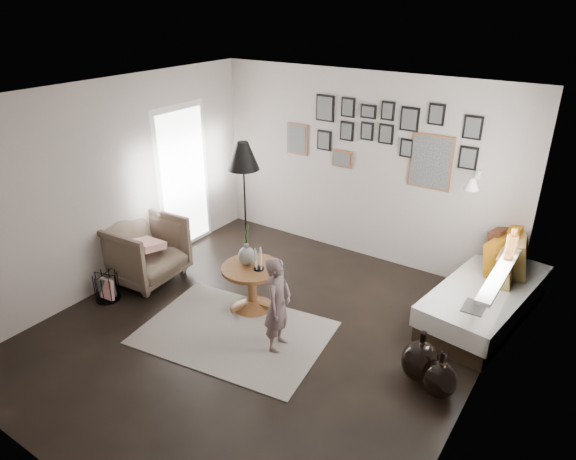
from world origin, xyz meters
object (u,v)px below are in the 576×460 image
Objects in this scene: pedestal_table at (252,289)px; floor_lamp at (243,161)px; child at (278,305)px; daybed at (488,292)px; magazine_basket at (107,287)px; armchair at (143,250)px; demijohn_small at (440,379)px; vase at (247,253)px; demijohn_large at (420,361)px.

pedestal_table is 0.40× the size of floor_lamp.
daybed is at bearing -52.79° from child.
magazine_basket is (-1.62, -0.86, -0.08)m from pedestal_table.
armchair reaches higher than magazine_basket.
floor_lamp is 3.50m from demijohn_small.
daybed reaches higher than demijohn_small.
vase is at bearing 47.63° from child.
demijohn_large is (2.22, -0.12, -0.50)m from vase.
demijohn_small is at bearing -5.18° from pedestal_table.
pedestal_table reaches higher than demijohn_small.
daybed is 1.93× the size of child.
armchair is 2.59× the size of magazine_basket.
magazine_basket is at bearing -151.95° from pedestal_table.
magazine_basket is 0.65× the size of demijohn_large.
child is at bearing -171.80° from demijohn_small.
demijohn_large is at bearing 153.73° from demijohn_small.
armchair is 1.68× the size of demijohn_large.
demijohn_small is 1.74m from child.
vase is 0.29× the size of floor_lamp.
armchair is 2.33m from child.
demijohn_large is (3.76, 0.76, 0.04)m from magazine_basket.
demijohn_small is (0.24, -0.12, -0.02)m from demijohn_large.
vase reaches higher than magazine_basket.
floor_lamp is at bearing 37.63° from child.
child is (-1.68, -0.24, 0.35)m from demijohn_small.
demijohn_small is at bearing 9.16° from magazine_basket.
pedestal_table is 1.40× the size of vase.
armchair is 0.86× the size of child.
demijohn_small is at bearing -26.27° from demijohn_large.
magazine_basket is at bearing -168.49° from demijohn_large.
pedestal_table is 1.83m from magazine_basket.
pedestal_table is 2.39m from demijohn_small.
daybed is at bearing 30.64° from pedestal_table.
magazine_basket is (-1.54, -0.88, -0.54)m from vase.
demijohn_large is at bearing -91.15° from daybed.
daybed is at bearing 11.77° from floor_lamp.
pedestal_table is 0.88m from child.
child is at bearing -99.64° from armchair.
pedestal_table is at bearing 177.43° from demijohn_large.
vase is at bearing 174.52° from demijohn_small.
child is (2.32, -0.23, 0.12)m from armchair.
pedestal_table is 0.66× the size of child.
armchair is at bearing -170.81° from vase.
demijohn_large is at bearing -2.57° from pedestal_table.
vase is 0.47× the size of child.
child is at bearing -123.94° from daybed.
daybed is at bearing 80.77° from demijohn_large.
daybed is (2.46, 1.39, -0.41)m from vase.
floor_lamp is 1.66× the size of child.
demijohn_small is at bearing -17.84° from floor_lamp.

